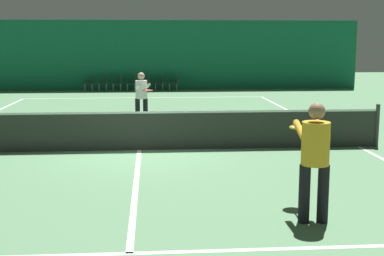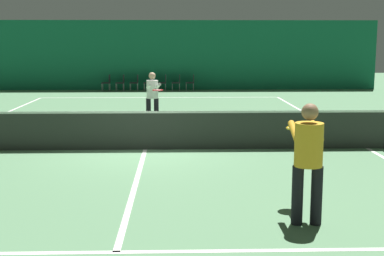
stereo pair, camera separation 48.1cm
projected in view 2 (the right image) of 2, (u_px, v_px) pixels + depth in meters
ground_plane at (145, 150)px, 13.08m from camera, size 60.00×60.00×0.00m
backdrop_curtain at (162, 55)px, 28.41m from camera, size 23.00×0.12×3.67m
court_line_baseline_far at (160, 97)px, 24.81m from camera, size 11.00×0.10×0.00m
court_line_service_far at (155, 114)px, 19.39m from camera, size 8.25×0.10×0.00m
court_line_service_near at (116, 252)px, 6.77m from camera, size 8.25×0.10×0.00m
court_line_sideline_right at (367, 148)px, 13.23m from camera, size 0.10×23.80×0.00m
court_line_centre at (145, 150)px, 13.08m from camera, size 0.10×12.80×0.00m
tennis_net at (145, 129)px, 12.99m from camera, size 12.00×0.10×1.07m
player_near at (308, 154)px, 7.67m from camera, size 0.47×1.41×1.78m
player_far at (152, 94)px, 17.08m from camera, size 0.63×1.38×1.63m
courtside_chair_0 at (107, 82)px, 28.01m from camera, size 0.44×0.44×0.84m
courtside_chair_1 at (121, 81)px, 28.03m from camera, size 0.44×0.44×0.84m
courtside_chair_2 at (135, 81)px, 28.05m from camera, size 0.44×0.44×0.84m
courtside_chair_3 at (149, 81)px, 28.07m from camera, size 0.44×0.44×0.84m
courtside_chair_4 at (163, 81)px, 28.09m from camera, size 0.44×0.44×0.84m
courtside_chair_5 at (177, 81)px, 28.11m from camera, size 0.44×0.44×0.84m
courtside_chair_6 at (191, 81)px, 28.13m from camera, size 0.44×0.44×0.84m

